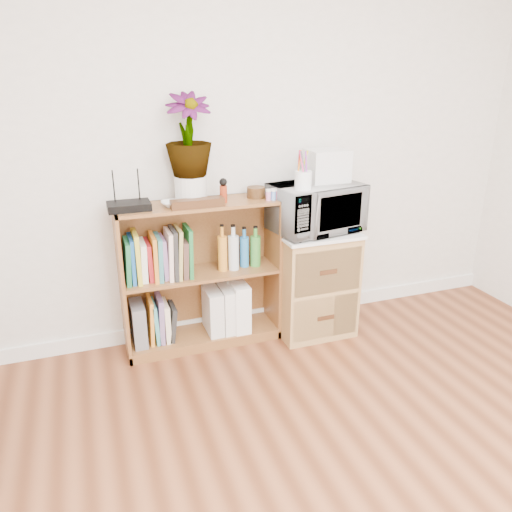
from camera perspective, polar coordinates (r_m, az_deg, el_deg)
name	(u,v)px	position (r m, az deg, el deg)	size (l,w,h in m)	color
skirting_board	(246,317)	(3.58, -1.11, -6.94)	(4.00, 0.02, 0.10)	white
bookshelf	(201,275)	(3.20, -6.32, -2.22)	(1.00, 0.30, 0.95)	brown
wicker_unit	(312,282)	(3.41, 6.40, -2.97)	(0.50, 0.45, 0.70)	#9E7542
microwave	(316,208)	(3.23, 6.85, 5.50)	(0.55, 0.38, 0.31)	white
pen_cup	(303,180)	(3.03, 5.41, 8.60)	(0.10, 0.10, 0.11)	white
small_appliance	(326,165)	(3.27, 8.06, 10.22)	(0.26, 0.21, 0.20)	silver
router	(129,206)	(2.96, -14.32, 5.56)	(0.24, 0.16, 0.04)	black
white_bowl	(172,204)	(2.98, -9.55, 5.91)	(0.13, 0.13, 0.03)	silver
plant_pot	(191,189)	(3.04, -7.45, 7.56)	(0.19, 0.19, 0.16)	silver
potted_plant	(188,135)	(2.98, -7.74, 13.56)	(0.27, 0.27, 0.48)	#366829
trinket_box	(198,203)	(2.94, -6.70, 6.02)	(0.31, 0.08, 0.05)	#381D0F
kokeshi_doll	(223,194)	(3.03, -3.74, 7.07)	(0.04, 0.04, 0.10)	maroon
wooden_bowl	(256,192)	(3.15, 0.00, 7.30)	(0.11, 0.11, 0.07)	#341F0E
paint_jars	(273,196)	(3.08, 2.00, 6.88)	(0.10, 0.04, 0.05)	#D77784
file_box	(138,323)	(3.25, -13.29, -7.50)	(0.08, 0.22, 0.27)	slate
magazine_holder_left	(213,310)	(3.31, -4.96, -6.22)	(0.09, 0.24, 0.30)	silver
magazine_holder_mid	(227,308)	(3.33, -3.29, -5.94)	(0.10, 0.24, 0.30)	white
magazine_holder_right	(238,304)	(3.34, -2.09, -5.55)	(0.10, 0.26, 0.33)	white
cookbooks	(158,256)	(3.09, -11.12, -0.04)	(0.41, 0.20, 0.31)	#1D6F3F
liquor_bottles	(238,247)	(3.20, -2.07, 1.04)	(0.29, 0.07, 0.29)	orange
lower_books	(161,320)	(3.27, -10.84, -7.20)	(0.18, 0.19, 0.30)	orange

